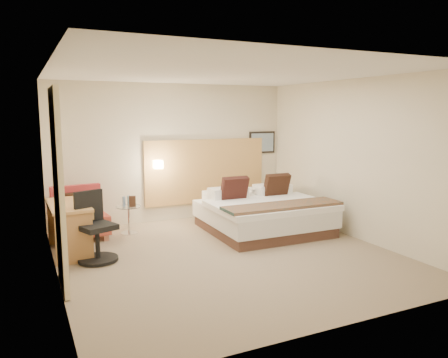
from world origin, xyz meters
name	(u,v)px	position (x,y,z in m)	size (l,w,h in m)	color
floor	(227,256)	(0.00, 0.00, -0.01)	(4.80, 5.00, 0.02)	#7B6A53
ceiling	(228,72)	(0.00, 0.00, 2.71)	(4.80, 5.00, 0.02)	silver
wall_back	(173,153)	(0.00, 2.51, 1.35)	(4.80, 0.02, 2.70)	beige
wall_front	(342,196)	(0.00, -2.51, 1.35)	(4.80, 0.02, 2.70)	beige
wall_left	(52,177)	(-2.41, 0.00, 1.35)	(0.02, 5.00, 2.70)	beige
wall_right	(355,159)	(2.41, 0.00, 1.35)	(0.02, 5.00, 2.70)	beige
headboard_panel	(206,171)	(0.70, 2.47, 0.95)	(2.60, 0.04, 1.30)	tan
art_frame	(262,142)	(2.02, 2.48, 1.50)	(0.62, 0.03, 0.47)	black
art_canvas	(262,142)	(2.02, 2.46, 1.50)	(0.54, 0.01, 0.39)	#748BA0
lamp_arm	(157,164)	(-0.35, 2.42, 1.15)	(0.02, 0.02, 0.12)	white
lamp_shade	(158,164)	(-0.35, 2.36, 1.15)	(0.15, 0.15, 0.15)	#FDEBC5
curtain	(58,190)	(-2.36, -0.25, 1.22)	(0.06, 0.90, 2.42)	beige
bottle_a	(124,201)	(-1.14, 1.86, 0.58)	(0.05, 0.05, 0.18)	#87A9D0
bottle_b	(129,200)	(-1.04, 1.92, 0.58)	(0.05, 0.05, 0.18)	#88B7D2
menu_folder	(132,201)	(-1.01, 1.77, 0.59)	(0.12, 0.04, 0.20)	#3D2519
bed	(263,213)	(1.18, 0.98, 0.32)	(2.09, 2.01, 1.00)	#482D24
lounge_chair	(80,218)	(-1.89, 1.90, 0.35)	(0.90, 0.81, 0.89)	tan
side_table	(129,218)	(-1.07, 1.83, 0.28)	(0.54, 0.54, 0.49)	white
desk	(70,214)	(-2.11, 1.16, 0.61)	(0.59, 1.24, 0.77)	tan
desk_chair	(95,233)	(-1.83, 0.60, 0.42)	(0.73, 0.73, 1.01)	black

